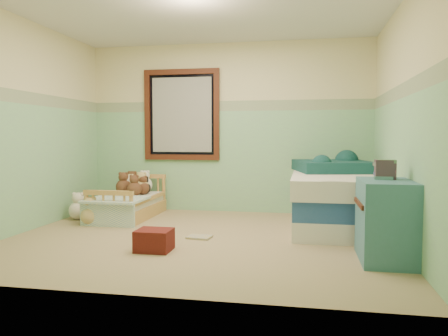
% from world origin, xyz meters
% --- Properties ---
extents(floor, '(4.20, 3.60, 0.02)m').
position_xyz_m(floor, '(0.00, 0.00, -0.01)').
color(floor, '#978461').
rests_on(floor, ground).
extents(ceiling, '(4.20, 3.60, 0.02)m').
position_xyz_m(ceiling, '(0.00, 0.00, 2.51)').
color(ceiling, silver).
rests_on(ceiling, wall_back).
extents(wall_back, '(4.20, 0.04, 2.50)m').
position_xyz_m(wall_back, '(0.00, 1.80, 1.25)').
color(wall_back, beige).
rests_on(wall_back, floor).
extents(wall_front, '(4.20, 0.04, 2.50)m').
position_xyz_m(wall_front, '(0.00, -1.80, 1.25)').
color(wall_front, beige).
rests_on(wall_front, floor).
extents(wall_left, '(0.04, 3.60, 2.50)m').
position_xyz_m(wall_left, '(-2.10, 0.00, 1.25)').
color(wall_left, beige).
rests_on(wall_left, floor).
extents(wall_right, '(0.04, 3.60, 2.50)m').
position_xyz_m(wall_right, '(2.10, 0.00, 1.25)').
color(wall_right, beige).
rests_on(wall_right, floor).
extents(wainscot_mint, '(4.20, 0.01, 1.50)m').
position_xyz_m(wainscot_mint, '(0.00, 1.79, 0.75)').
color(wainscot_mint, '#85B994').
rests_on(wainscot_mint, floor).
extents(border_strip, '(4.20, 0.01, 0.15)m').
position_xyz_m(border_strip, '(0.00, 1.79, 1.57)').
color(border_strip, '#3F6548').
rests_on(border_strip, wall_back).
extents(window_frame, '(1.16, 0.06, 1.36)m').
position_xyz_m(window_frame, '(-0.70, 1.76, 1.45)').
color(window_frame, '#44180D').
rests_on(window_frame, wall_back).
extents(window_blinds, '(0.92, 0.01, 1.12)m').
position_xyz_m(window_blinds, '(-0.70, 1.77, 1.45)').
color(window_blinds, beige).
rests_on(window_blinds, window_frame).
extents(toddler_bed_frame, '(0.66, 1.32, 0.17)m').
position_xyz_m(toddler_bed_frame, '(-1.26, 1.05, 0.08)').
color(toddler_bed_frame, '#B88240').
rests_on(toddler_bed_frame, floor).
extents(toddler_mattress, '(0.60, 1.26, 0.12)m').
position_xyz_m(toddler_mattress, '(-1.26, 1.05, 0.23)').
color(toddler_mattress, white).
rests_on(toddler_mattress, toddler_bed_frame).
extents(patchwork_quilt, '(0.72, 0.66, 0.03)m').
position_xyz_m(patchwork_quilt, '(-1.26, 0.64, 0.30)').
color(patchwork_quilt, '#6E9FD1').
rests_on(patchwork_quilt, toddler_mattress).
extents(plush_bed_brown, '(0.21, 0.21, 0.21)m').
position_xyz_m(plush_bed_brown, '(-1.41, 1.55, 0.40)').
color(plush_bed_brown, brown).
rests_on(plush_bed_brown, toddler_mattress).
extents(plush_bed_white, '(0.22, 0.22, 0.22)m').
position_xyz_m(plush_bed_white, '(-1.21, 1.55, 0.40)').
color(plush_bed_white, white).
rests_on(plush_bed_white, toddler_mattress).
extents(plush_bed_tan, '(0.20, 0.20, 0.20)m').
position_xyz_m(plush_bed_tan, '(-1.36, 1.33, 0.39)').
color(plush_bed_tan, tan).
rests_on(plush_bed_tan, toddler_mattress).
extents(plush_bed_dark, '(0.17, 0.17, 0.17)m').
position_xyz_m(plush_bed_dark, '(-1.13, 1.33, 0.38)').
color(plush_bed_dark, black).
rests_on(plush_bed_dark, toddler_mattress).
extents(plush_floor_cream, '(0.25, 0.25, 0.25)m').
position_xyz_m(plush_floor_cream, '(-1.86, 0.75, 0.13)').
color(plush_floor_cream, white).
rests_on(plush_floor_cream, floor).
extents(plush_floor_tan, '(0.25, 0.25, 0.25)m').
position_xyz_m(plush_floor_tan, '(-1.52, 0.44, 0.12)').
color(plush_floor_tan, tan).
rests_on(plush_floor_tan, floor).
extents(twin_bed_frame, '(1.07, 2.14, 0.22)m').
position_xyz_m(twin_bed_frame, '(1.55, 0.99, 0.11)').
color(twin_bed_frame, silver).
rests_on(twin_bed_frame, floor).
extents(twin_boxspring, '(1.07, 2.14, 0.22)m').
position_xyz_m(twin_boxspring, '(1.55, 0.99, 0.33)').
color(twin_boxspring, '#1A4A89').
rests_on(twin_boxspring, twin_bed_frame).
extents(twin_mattress, '(1.12, 2.19, 0.22)m').
position_xyz_m(twin_mattress, '(1.55, 0.99, 0.55)').
color(twin_mattress, silver).
rests_on(twin_mattress, twin_boxspring).
extents(teal_blanket, '(1.10, 1.14, 0.14)m').
position_xyz_m(teal_blanket, '(1.50, 1.29, 0.73)').
color(teal_blanket, '#0C323A').
rests_on(teal_blanket, twin_mattress).
extents(dresser, '(0.45, 0.73, 0.73)m').
position_xyz_m(dresser, '(1.86, -0.55, 0.36)').
color(dresser, teal).
rests_on(dresser, floor).
extents(book_stack, '(0.18, 0.14, 0.18)m').
position_xyz_m(book_stack, '(1.86, -0.45, 0.82)').
color(book_stack, brown).
rests_on(book_stack, dresser).
extents(red_pillow, '(0.34, 0.29, 0.21)m').
position_xyz_m(red_pillow, '(-0.30, -0.61, 0.11)').
color(red_pillow, maroon).
rests_on(red_pillow, floor).
extents(floor_book, '(0.28, 0.22, 0.02)m').
position_xyz_m(floor_book, '(0.01, -0.01, 0.01)').
color(floor_book, yellow).
rests_on(floor_book, floor).
extents(extra_plush_0, '(0.22, 0.22, 0.22)m').
position_xyz_m(extra_plush_0, '(-1.17, 1.32, 0.40)').
color(extra_plush_0, tan).
rests_on(extra_plush_0, toddler_mattress).
extents(extra_plush_1, '(0.19, 0.19, 0.19)m').
position_xyz_m(extra_plush_1, '(-1.22, 1.56, 0.39)').
color(extra_plush_1, tan).
rests_on(extra_plush_1, toddler_mattress).
extents(extra_plush_2, '(0.19, 0.19, 0.19)m').
position_xyz_m(extra_plush_2, '(-1.15, 1.29, 0.38)').
color(extra_plush_2, brown).
rests_on(extra_plush_2, toddler_mattress).
extents(extra_plush_3, '(0.20, 0.20, 0.20)m').
position_xyz_m(extra_plush_3, '(-1.21, 1.11, 0.39)').
color(extra_plush_3, brown).
rests_on(extra_plush_3, toddler_mattress).
extents(extra_plush_4, '(0.22, 0.22, 0.22)m').
position_xyz_m(extra_plush_4, '(-1.42, 1.25, 0.40)').
color(extra_plush_4, brown).
rests_on(extra_plush_4, toddler_mattress).
extents(extra_plush_5, '(0.18, 0.18, 0.18)m').
position_xyz_m(extra_plush_5, '(-1.39, 1.29, 0.38)').
color(extra_plush_5, white).
rests_on(extra_plush_5, toddler_mattress).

